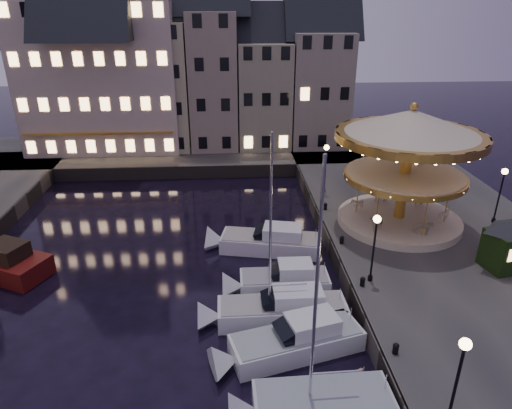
{
  "coord_description": "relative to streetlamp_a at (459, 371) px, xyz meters",
  "views": [
    {
      "loc": [
        -0.83,
        -20.98,
        16.06
      ],
      "look_at": [
        1.0,
        8.0,
        3.2
      ],
      "focal_mm": 32.0,
      "sensor_mm": 36.0,
      "label": 1
    }
  ],
  "objects": [
    {
      "name": "motorboat_e",
      "position": [
        -5.63,
        16.21,
        -3.38
      ],
      "size": [
        8.06,
        3.79,
        2.15
      ],
      "color": "silver",
      "rests_on": "ground"
    },
    {
      "name": "streetlamp_d",
      "position": [
        11.3,
        17.0,
        0.0
      ],
      "size": [
        0.44,
        0.44,
        4.17
      ],
      "color": "black",
      "rests_on": "quay_east"
    },
    {
      "name": "streetlamp_c",
      "position": [
        0.0,
        23.5,
        0.0
      ],
      "size": [
        0.44,
        0.44,
        4.17
      ],
      "color": "black",
      "rests_on": "quay_east"
    },
    {
      "name": "bollard_c",
      "position": [
        -0.6,
        14.5,
        -2.41
      ],
      "size": [
        0.3,
        0.3,
        0.57
      ],
      "color": "black",
      "rests_on": "quay_east"
    },
    {
      "name": "townhouse_nf",
      "position": [
        2.05,
        39.0,
        4.26
      ],
      "size": [
        6.82,
        8.0,
        13.8
      ],
      "color": "gray",
      "rests_on": "quay_north"
    },
    {
      "name": "quay_east",
      "position": [
        6.8,
        15.0,
        -3.37
      ],
      "size": [
        16.0,
        56.0,
        1.3
      ],
      "primitive_type": "cube",
      "color": "#474442",
      "rests_on": "ground"
    },
    {
      "name": "motorboat_b",
      "position": [
        -5.27,
        5.72,
        -3.38
      ],
      "size": [
        7.68,
        4.01,
        2.15
      ],
      "color": "silver",
      "rests_on": "ground"
    },
    {
      "name": "motorboat_c",
      "position": [
        -5.72,
        8.35,
        -3.34
      ],
      "size": [
        8.08,
        2.14,
        10.75
      ],
      "color": "silver",
      "rests_on": "ground"
    },
    {
      "name": "motorboat_a",
      "position": [
        -4.9,
        1.97,
        -3.48
      ],
      "size": [
        6.91,
        2.4,
        11.52
      ],
      "color": "silver",
      "rests_on": "ground"
    },
    {
      "name": "carousel",
      "position": [
        4.26,
        17.29,
        3.09
      ],
      "size": [
        10.07,
        10.07,
        8.81
      ],
      "color": "beige",
      "rests_on": "quay_east"
    },
    {
      "name": "streetlamp_b",
      "position": [
        0.0,
        10.0,
        0.0
      ],
      "size": [
        0.44,
        0.44,
        4.17
      ],
      "color": "black",
      "rests_on": "quay_east"
    },
    {
      "name": "ground",
      "position": [
        -7.2,
        9.0,
        -4.02
      ],
      "size": [
        160.0,
        160.0,
        0.0
      ],
      "primitive_type": "plane",
      "color": "black",
      "rests_on": "ground"
    },
    {
      "name": "ticket_kiosk",
      "position": [
        8.33,
        10.85,
        -0.48
      ],
      "size": [
        3.22,
        3.22,
        3.77
      ],
      "color": "black",
      "rests_on": "quay_east"
    },
    {
      "name": "townhouse_nb",
      "position": [
        -21.25,
        39.0,
        4.26
      ],
      "size": [
        6.16,
        8.0,
        13.8
      ],
      "color": "gray",
      "rests_on": "quay_north"
    },
    {
      "name": "bollard_a",
      "position": [
        -0.6,
        4.0,
        -2.41
      ],
      "size": [
        0.3,
        0.3,
        0.57
      ],
      "color": "black",
      "rests_on": "quay_east"
    },
    {
      "name": "streetlamp_a",
      "position": [
        0.0,
        0.0,
        0.0
      ],
      "size": [
        0.44,
        0.44,
        4.17
      ],
      "color": "black",
      "rests_on": "quay_east"
    },
    {
      "name": "townhouse_ne",
      "position": [
        -4.0,
        39.0,
        3.76
      ],
      "size": [
        6.16,
        8.0,
        12.8
      ],
      "color": "gray",
      "rests_on": "quay_north"
    },
    {
      "name": "quay_north",
      "position": [
        -15.2,
        37.0,
        -3.37
      ],
      "size": [
        44.0,
        12.0,
        1.3
      ],
      "primitive_type": "cube",
      "color": "#474442",
      "rests_on": "ground"
    },
    {
      "name": "bollard_d",
      "position": [
        -0.6,
        20.0,
        -2.41
      ],
      "size": [
        0.3,
        0.3,
        0.57
      ],
      "color": "black",
      "rests_on": "quay_east"
    },
    {
      "name": "townhouse_na",
      "position": [
        -26.7,
        39.0,
        3.76
      ],
      "size": [
        5.5,
        8.0,
        12.8
      ],
      "color": "gray",
      "rests_on": "quay_north"
    },
    {
      "name": "townhouse_nc",
      "position": [
        -15.2,
        39.0,
        4.76
      ],
      "size": [
        6.82,
        8.0,
        14.8
      ],
      "color": "tan",
      "rests_on": "quay_north"
    },
    {
      "name": "bollard_b",
      "position": [
        -0.6,
        9.5,
        -2.41
      ],
      "size": [
        0.3,
        0.3,
        0.57
      ],
      "color": "black",
      "rests_on": "quay_east"
    },
    {
      "name": "quaywall_e",
      "position": [
        -1.2,
        15.0,
        -3.37
      ],
      "size": [
        0.15,
        44.0,
        1.3
      ],
      "primitive_type": "cube",
      "color": "#47423A",
      "rests_on": "ground"
    },
    {
      "name": "motorboat_d",
      "position": [
        -5.29,
        11.11,
        -3.38
      ],
      "size": [
        6.37,
        2.09,
        2.15
      ],
      "color": "silver",
      "rests_on": "ground"
    },
    {
      "name": "quaywall_n",
      "position": [
        -13.2,
        31.0,
        -3.37
      ],
      "size": [
        48.0,
        0.15,
        1.3
      ],
      "primitive_type": "cube",
      "color": "#47423A",
      "rests_on": "ground"
    },
    {
      "name": "townhouse_nd",
      "position": [
        -9.45,
        39.0,
        5.26
      ],
      "size": [
        5.5,
        8.0,
        15.8
      ],
      "color": "gray",
      "rests_on": "quay_north"
    },
    {
      "name": "hotel_corner",
      "position": [
        -21.2,
        39.0,
        5.76
      ],
      "size": [
        17.6,
        9.0,
        16.8
      ],
      "color": "#C5B0A2",
      "rests_on": "quay_north"
    }
  ]
}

